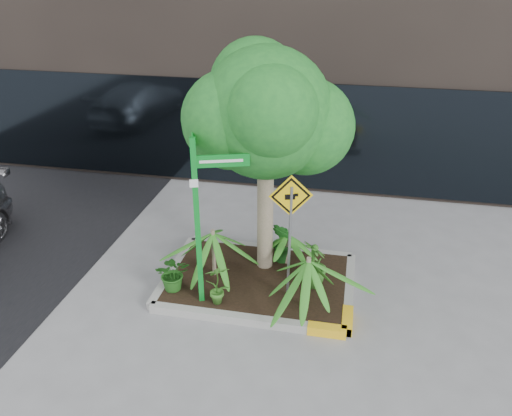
# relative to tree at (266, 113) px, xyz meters

# --- Properties ---
(ground) EXTENTS (80.00, 80.00, 0.00)m
(ground) POSITION_rel_tree_xyz_m (-0.23, -0.74, -3.02)
(ground) COLOR gray
(ground) RESTS_ON ground
(planter) EXTENTS (3.35, 2.36, 0.15)m
(planter) POSITION_rel_tree_xyz_m (0.00, -0.46, -2.92)
(planter) COLOR #9E9E99
(planter) RESTS_ON ground
(tree) EXTENTS (2.76, 2.45, 4.14)m
(tree) POSITION_rel_tree_xyz_m (0.00, 0.00, 0.00)
(tree) COLOR #A08874
(tree) RESTS_ON ground
(palm_front) EXTENTS (1.08, 1.08, 1.20)m
(palm_front) POSITION_rel_tree_xyz_m (0.90, -1.13, -1.98)
(palm_front) COLOR #A08874
(palm_front) RESTS_ON ground
(palm_left) EXTENTS (1.02, 1.02, 1.13)m
(palm_left) POSITION_rel_tree_xyz_m (-0.83, -0.50, -2.03)
(palm_left) COLOR #A08874
(palm_left) RESTS_ON ground
(palm_back) EXTENTS (0.74, 0.74, 0.82)m
(palm_back) POSITION_rel_tree_xyz_m (0.39, 0.13, -2.26)
(palm_back) COLOR #A08874
(palm_back) RESTS_ON ground
(shrub_a) EXTENTS (0.73, 0.73, 0.64)m
(shrub_a) POSITION_rel_tree_xyz_m (-1.38, -1.06, -2.55)
(shrub_a) COLOR #215D1A
(shrub_a) RESTS_ON planter
(shrub_b) EXTENTS (0.64, 0.64, 0.82)m
(shrub_b) POSITION_rel_tree_xyz_m (0.93, -0.45, -2.46)
(shrub_b) COLOR #2E6A1F
(shrub_b) RESTS_ON planter
(shrub_c) EXTENTS (0.53, 0.53, 0.75)m
(shrub_c) POSITION_rel_tree_xyz_m (-0.54, -1.28, -2.50)
(shrub_c) COLOR #387423
(shrub_c) RESTS_ON planter
(shrub_d) EXTENTS (0.64, 0.64, 0.85)m
(shrub_d) POSITION_rel_tree_xyz_m (0.31, 0.16, -2.45)
(shrub_d) COLOR #1E6920
(shrub_d) RESTS_ON planter
(street_sign_post) EXTENTS (1.05, 0.85, 2.97)m
(street_sign_post) POSITION_rel_tree_xyz_m (-0.79, -1.19, -1.18)
(street_sign_post) COLOR #0C8D27
(street_sign_post) RESTS_ON ground
(cattle_sign) EXTENTS (0.66, 0.21, 2.21)m
(cattle_sign) POSITION_rel_tree_xyz_m (0.56, -0.88, -1.38)
(cattle_sign) COLOR slate
(cattle_sign) RESTS_ON ground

